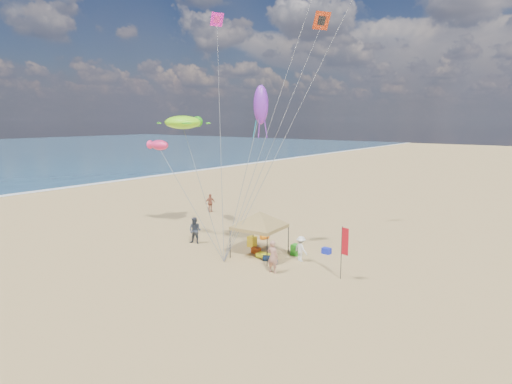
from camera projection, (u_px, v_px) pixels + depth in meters
ground at (225, 266)px, 24.81m from camera, size 280.00×280.00×0.00m
canopy_tent at (260, 213)px, 26.27m from camera, size 5.33×5.33×3.30m
feather_flag at (344, 245)px, 22.41m from camera, size 0.44×0.11×2.92m
cooler_red at (256, 250)px, 27.22m from camera, size 0.54×0.38×0.38m
cooler_blue at (326, 251)px, 27.13m from camera, size 0.54×0.38×0.38m
bag_navy at (268, 258)px, 25.69m from camera, size 0.69×0.54×0.36m
bag_orange at (264, 237)px, 30.40m from camera, size 0.54×0.69×0.36m
chair_green at (296, 250)px, 26.81m from camera, size 0.50×0.50×0.70m
chair_yellow at (252, 241)px, 28.66m from camera, size 0.50×0.50×0.70m
crate_grey at (274, 262)px, 25.15m from camera, size 0.34×0.30×0.28m
beach_cart at (264, 255)px, 26.18m from camera, size 0.90×0.50×0.24m
person_near_a at (273, 257)px, 23.65m from camera, size 0.69×0.46×1.86m
person_near_b at (195, 231)px, 29.21m from camera, size 1.08×0.95×1.85m
person_near_c at (301, 249)px, 25.59m from camera, size 1.13×0.86×1.55m
person_far_a at (210, 203)px, 39.33m from camera, size 0.67×1.07×1.70m
turtle_kite at (183, 122)px, 29.48m from camera, size 3.07×2.62×0.92m
fish_kite at (160, 145)px, 30.82m from camera, size 1.84×1.28×0.74m
squid_kite at (261, 105)px, 27.64m from camera, size 1.26×1.26×2.52m
stunt_kite_pink at (217, 19)px, 34.90m from camera, size 0.86×1.19×0.99m
stunt_kite_red at (322, 21)px, 31.41m from camera, size 1.13×1.42×1.19m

